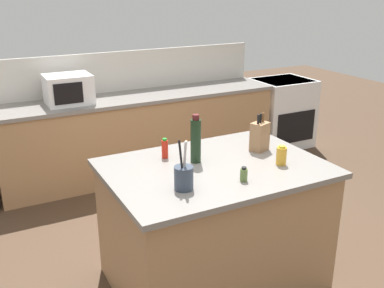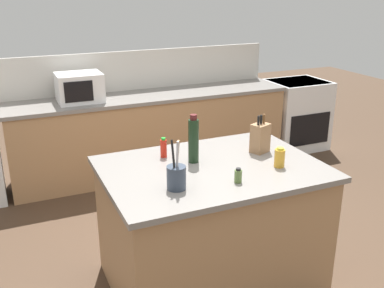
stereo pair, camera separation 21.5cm
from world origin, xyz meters
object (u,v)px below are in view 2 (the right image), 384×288
at_px(honey_jar, 280,158).
at_px(hot_sauce_bottle, 164,148).
at_px(wine_bottle, 193,140).
at_px(spice_jar_oregano, 238,176).
at_px(microwave, 79,87).
at_px(utensil_crock, 176,177).
at_px(range_oven, 296,114).
at_px(knife_block, 260,138).

distance_m(honey_jar, hot_sauce_bottle, 0.83).
bearing_deg(wine_bottle, spice_jar_oregano, -74.47).
relative_size(microwave, honey_jar, 3.31).
bearing_deg(utensil_crock, range_oven, 41.91).
xyz_separation_m(range_oven, knife_block, (-1.89, -2.09, 0.59)).
relative_size(range_oven, knife_block, 3.17).
bearing_deg(hot_sauce_bottle, knife_block, -15.31).
xyz_separation_m(knife_block, spice_jar_oregano, (-0.42, -0.42, -0.07)).
height_order(range_oven, utensil_crock, utensil_crock).
distance_m(knife_block, honey_jar, 0.31).
bearing_deg(utensil_crock, hot_sauce_bottle, 77.95).
bearing_deg(utensil_crock, knife_block, 22.90).
distance_m(knife_block, spice_jar_oregano, 0.59).
bearing_deg(knife_block, hot_sauce_bottle, 143.88).
height_order(range_oven, wine_bottle, wine_bottle).
distance_m(microwave, honey_jar, 2.56).
height_order(microwave, wine_bottle, wine_bottle).
relative_size(spice_jar_oregano, honey_jar, 0.69).
relative_size(range_oven, microwave, 1.95).
relative_size(wine_bottle, honey_jar, 2.47).
bearing_deg(honey_jar, range_oven, 51.18).
bearing_deg(range_oven, spice_jar_oregano, -132.74).
height_order(range_oven, microwave, microwave).
relative_size(utensil_crock, spice_jar_oregano, 3.28).
distance_m(wine_bottle, spice_jar_oregano, 0.47).
bearing_deg(knife_block, wine_bottle, 157.23).
distance_m(spice_jar_oregano, honey_jar, 0.41).
distance_m(microwave, wine_bottle, 2.11).
xyz_separation_m(range_oven, spice_jar_oregano, (-2.31, -2.50, 0.52)).
xyz_separation_m(microwave, spice_jar_oregano, (0.53, -2.50, -0.11)).
relative_size(microwave, utensil_crock, 1.47).
relative_size(spice_jar_oregano, hot_sauce_bottle, 0.65).
height_order(wine_bottle, hot_sauce_bottle, wine_bottle).
height_order(spice_jar_oregano, hot_sauce_bottle, hot_sauce_bottle).
relative_size(range_oven, wine_bottle, 2.62).
bearing_deg(wine_bottle, microwave, 101.32).
xyz_separation_m(wine_bottle, honey_jar, (0.51, -0.32, -0.10)).
bearing_deg(microwave, honey_jar, -68.87).
xyz_separation_m(knife_block, hot_sauce_bottle, (-0.70, 0.19, -0.04)).
bearing_deg(hot_sauce_bottle, range_oven, 36.15).
distance_m(range_oven, microwave, 2.92).
relative_size(knife_block, hot_sauce_bottle, 1.94).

